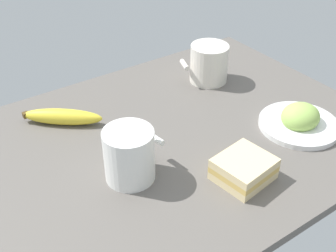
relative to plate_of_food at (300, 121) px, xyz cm
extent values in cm
cube|color=#5B5651|center=(-25.36, 12.77, -2.64)|extent=(90.00, 64.00, 2.00)
cylinder|color=white|center=(0.00, 0.00, -1.04)|extent=(17.10, 17.10, 1.20)
ellipsoid|color=#99BF59|center=(0.00, 0.00, 0.98)|extent=(8.54, 7.68, 5.68)
cylinder|color=silver|center=(-2.98, 27.17, 3.12)|extent=(9.40, 9.40, 9.51)
cylinder|color=brown|center=(-2.98, 27.17, 7.37)|extent=(8.27, 8.27, 0.40)
cylinder|color=silver|center=(-9.01, 29.28, 3.59)|extent=(2.53, 4.39, 1.20)
cylinder|color=white|center=(-37.84, 6.91, 3.40)|extent=(9.20, 9.20, 10.09)
cylinder|color=tan|center=(-37.84, 6.91, 7.95)|extent=(8.09, 8.09, 0.40)
cylinder|color=white|center=(-31.65, 7.81, 3.91)|extent=(1.79, 4.27, 1.20)
cube|color=beige|center=(-21.11, -5.25, -0.84)|extent=(10.83, 10.00, 1.60)
cube|color=#D8B259|center=(-21.11, -5.25, 0.56)|extent=(10.83, 10.00, 1.20)
cube|color=beige|center=(-21.11, -5.25, 1.96)|extent=(10.83, 10.00, 1.60)
ellipsoid|color=yellow|center=(-41.06, 30.00, 0.13)|extent=(15.62, 13.77, 3.53)
cube|color=#4C3819|center=(-47.41, 35.25, 0.13)|extent=(1.20, 1.20, 1.20)
camera|label=1|loc=(-65.87, -45.72, 51.53)|focal=45.67mm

